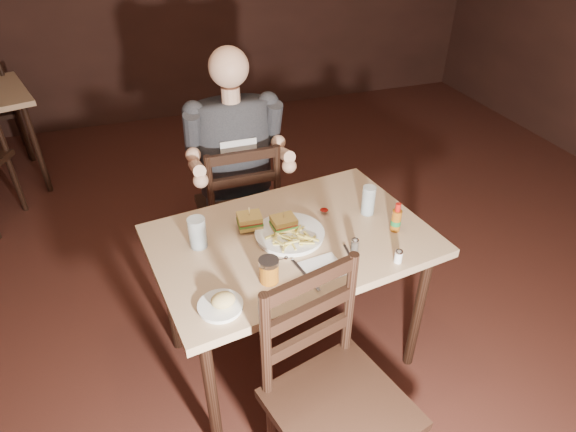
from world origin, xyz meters
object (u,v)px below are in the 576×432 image
object	(u,v)px
glass_left	(197,233)
hot_sauce	(397,217)
syrup_dispenser	(269,270)
chair_near	(341,408)
glass_right	(368,200)
main_table	(292,252)
diner	(235,138)
dinner_plate	(290,234)
side_plate	(221,307)
chair_far	(238,209)

from	to	relation	value
glass_left	hot_sauce	bearing A→B (deg)	-11.34
glass_left	syrup_dispenser	xyz separation A→B (m)	(0.22, -0.31, -0.02)
chair_near	glass_right	world-z (taller)	chair_near
main_table	syrup_dispenser	xyz separation A→B (m)	(-0.18, -0.24, 0.13)
chair_near	glass_right	distance (m)	0.93
diner	syrup_dispenser	xyz separation A→B (m)	(-0.10, -0.91, -0.13)
dinner_plate	hot_sauce	size ratio (longest dim) A/B	2.11
glass_left	syrup_dispenser	bearing A→B (deg)	-54.43
glass_right	main_table	bearing A→B (deg)	-171.04
dinner_plate	glass_right	distance (m)	0.41
glass_right	diner	bearing A→B (deg)	128.10
main_table	dinner_plate	size ratio (longest dim) A/B	4.34
glass_right	dinner_plate	bearing A→B (deg)	-172.57
glass_left	side_plate	xyz separation A→B (m)	(0.01, -0.39, -0.06)
syrup_dispenser	chair_far	bearing A→B (deg)	76.50
dinner_plate	glass_left	world-z (taller)	glass_left
diner	dinner_plate	distance (m)	0.69
side_plate	diner	bearing A→B (deg)	72.73
glass_left	side_plate	distance (m)	0.40
dinner_plate	side_plate	xyz separation A→B (m)	(-0.38, -0.33, -0.00)
dinner_plate	hot_sauce	distance (m)	0.48
chair_near	glass_left	distance (m)	0.89
diner	hot_sauce	bearing A→B (deg)	-55.23
main_table	diner	xyz separation A→B (m)	(-0.08, 0.67, 0.27)
glass_left	hot_sauce	world-z (taller)	hot_sauce
chair_far	glass_right	size ratio (longest dim) A/B	6.76
main_table	chair_far	size ratio (longest dim) A/B	1.35
dinner_plate	syrup_dispenser	bearing A→B (deg)	-124.50
glass_right	syrup_dispenser	distance (m)	0.65
chair_far	glass_right	distance (m)	0.89
syrup_dispenser	main_table	bearing A→B (deg)	45.72
syrup_dispenser	glass_right	bearing A→B (deg)	19.86
chair_far	chair_near	size ratio (longest dim) A/B	0.97
main_table	hot_sauce	xyz separation A→B (m)	(0.45, -0.10, 0.15)
syrup_dispenser	side_plate	distance (m)	0.23
chair_near	side_plate	world-z (taller)	chair_near
glass_right	hot_sauce	world-z (taller)	same
chair_far	side_plate	world-z (taller)	chair_far
hot_sauce	side_plate	bearing A→B (deg)	-165.29
main_table	diner	bearing A→B (deg)	96.72
chair_far	syrup_dispenser	world-z (taller)	chair_far
dinner_plate	syrup_dispenser	size ratio (longest dim) A/B	2.86
chair_near	main_table	bearing A→B (deg)	71.68
side_plate	glass_left	bearing A→B (deg)	91.17
hot_sauce	syrup_dispenser	size ratio (longest dim) A/B	1.35
diner	dinner_plate	size ratio (longest dim) A/B	3.10
hot_sauce	syrup_dispenser	xyz separation A→B (m)	(-0.63, -0.14, -0.02)
chair_far	diner	distance (m)	0.48
main_table	side_plate	bearing A→B (deg)	-140.38
chair_near	hot_sauce	distance (m)	0.84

